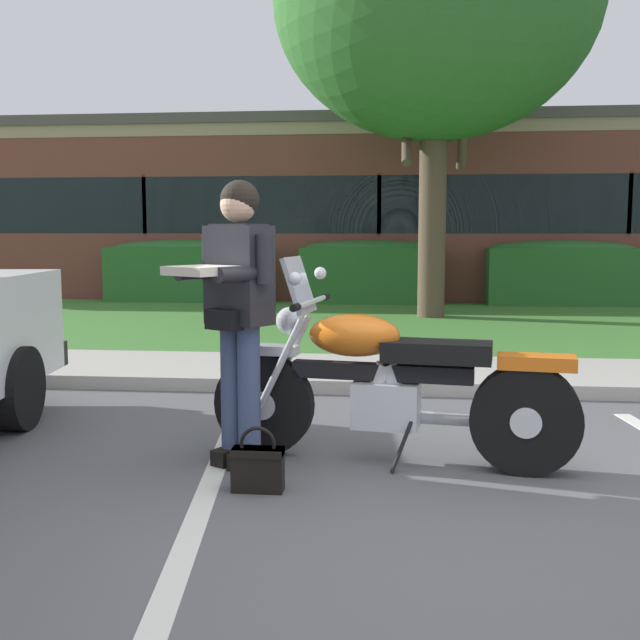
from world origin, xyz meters
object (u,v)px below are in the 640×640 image
hedge_left (189,270)px  hedge_center_right (561,272)px  shade_tree (436,1)px  handbag (258,465)px  rider_person (237,300)px  hedge_center_left (370,271)px  brick_building (384,214)px  motorcycle (403,384)px

hedge_left → hedge_center_right: same height
hedge_center_right → hedge_left: bearing=180.0°
shade_tree → hedge_left: bearing=153.1°
shade_tree → handbag: bearing=-98.8°
rider_person → hedge_center_left: size_ratio=0.65×
shade_tree → brick_building: 8.32m
hedge_center_right → handbag: bearing=-109.7°
hedge_center_left → hedge_center_right: same height
rider_person → brick_building: bearing=87.9°
hedge_center_left → brick_building: (0.15, 5.38, 1.19)m
motorcycle → hedge_center_right: bearing=73.3°
shade_tree → hedge_left: size_ratio=2.22×
hedge_left → hedge_center_right: size_ratio=1.16×
hedge_center_left → hedge_center_right: (3.52, 0.00, 0.00)m
motorcycle → hedge_center_left: motorcycle is taller
motorcycle → hedge_center_left: (-0.57, 9.85, 0.16)m
rider_person → handbag: rider_person is taller
brick_building → rider_person: bearing=-92.1°
rider_person → hedge_center_right: size_ratio=0.63×
rider_person → hedge_center_right: 10.75m
motorcycle → rider_person: 1.12m
handbag → hedge_center_right: hedge_center_right is taller
motorcycle → brick_building: size_ratio=0.08×
hedge_center_right → brick_building: (-3.37, 5.38, 1.19)m
hedge_left → brick_building: 6.61m
hedge_left → brick_building: (3.66, 5.38, 1.19)m
rider_person → hedge_left: bearing=107.2°
handbag → hedge_center_left: bearing=88.8°
motorcycle → rider_person: bearing=-171.3°
handbag → hedge_left: (-3.30, 10.43, 0.51)m
hedge_center_left → brick_building: 5.51m
hedge_left → handbag: bearing=-72.4°
brick_building → hedge_center_left: bearing=-91.6°
handbag → shade_tree: (1.26, 8.11, 4.72)m
shade_tree → hedge_left: shade_tree is taller
motorcycle → handbag: bearing=-143.5°
motorcycle → hedge_center_right: 10.28m
handbag → hedge_center_left: hedge_center_left is taller
hedge_center_right → brick_building: 6.46m
handbag → brick_building: 15.90m
shade_tree → brick_building: size_ratio=0.26×
handbag → brick_building: size_ratio=0.01×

